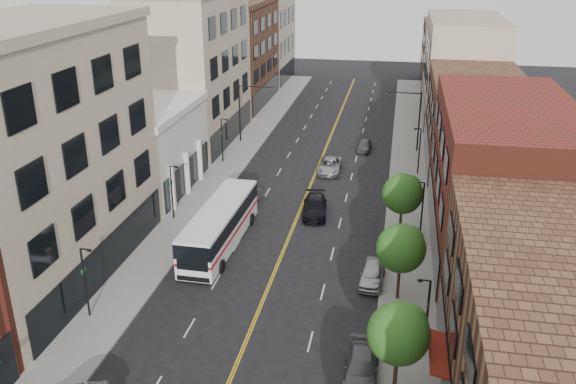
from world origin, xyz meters
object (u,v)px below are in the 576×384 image
Objects in this scene: car_parked_far at (372,274)px; car_lane_b at (330,166)px; city_bus at (220,224)px; car_lane_c at (364,145)px; car_lane_behind at (249,197)px; car_lane_a at (315,207)px; car_parked_mid at (361,367)px.

car_parked_far reaches higher than car_lane_b.
city_bus is at bearing 166.23° from car_parked_far.
car_lane_b reaches higher than car_lane_c.
car_lane_b is at bearing 107.36° from car_parked_far.
car_lane_a is at bearing 174.24° from car_lane_behind.
car_lane_c is (-2.69, 31.31, -0.07)m from car_parked_far.
city_bus is 3.43× the size of car_lane_c.
car_lane_c is at bearing 68.65° from car_lane_b.
car_lane_b is at bearing -108.73° from car_lane_c.
car_parked_far reaches higher than car_lane_c.
car_lane_b is at bearing 83.96° from car_lane_a.
car_lane_a is at bearing 120.42° from car_parked_far.
car_lane_b is (6.82, 19.25, -1.25)m from city_bus.
car_lane_behind is (-12.51, 12.74, 0.03)m from car_parked_far.
car_lane_c is (10.04, 27.47, -1.31)m from city_bus.
city_bus is 2.89× the size of car_lane_behind.
car_lane_behind is 0.86× the size of car_lane_a.
car_lane_behind is at bearing 117.04° from car_parked_mid.
car_lane_c is (3.21, 8.22, -0.07)m from car_lane_b.
car_parked_mid is (12.72, -14.69, -1.28)m from city_bus.
car_parked_mid is 0.92× the size of car_lane_b.
car_lane_c is (9.83, 18.57, -0.10)m from car_lane_behind.
car_lane_b is 1.35× the size of car_lane_c.
car_lane_behind reaches higher than car_parked_far.
car_lane_behind is at bearing -115.27° from car_lane_c.
car_parked_far is (12.72, -3.84, -1.24)m from city_bus.
car_lane_a is 11.70m from car_lane_b.
car_lane_a is at bearing 49.29° from city_bus.
car_parked_far is 1.11× the size of car_lane_c.
car_lane_behind reaches higher than car_parked_mid.
car_parked_mid is at bearing -83.74° from car_lane_c.
car_lane_behind reaches higher than car_lane_c.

